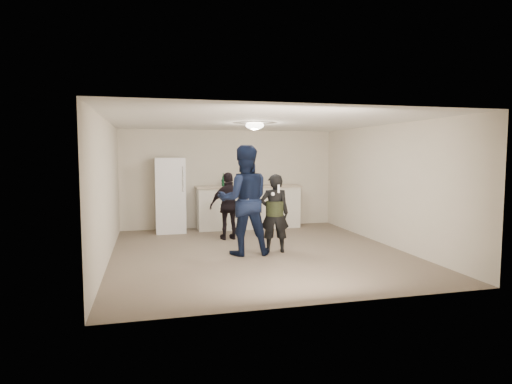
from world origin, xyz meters
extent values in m
plane|color=#6B5B4C|center=(0.00, 0.00, 0.00)|extent=(6.00, 6.00, 0.00)
plane|color=silver|center=(0.00, 0.00, 2.50)|extent=(6.00, 6.00, 0.00)
plane|color=beige|center=(0.00, 3.00, 1.25)|extent=(6.00, 0.00, 6.00)
plane|color=beige|center=(0.00, -3.00, 1.25)|extent=(6.00, 0.00, 6.00)
plane|color=beige|center=(-2.75, 0.00, 1.25)|extent=(0.00, 6.00, 6.00)
plane|color=beige|center=(2.75, 0.00, 1.25)|extent=(0.00, 6.00, 6.00)
cube|color=silver|center=(0.43, 2.67, 0.53)|extent=(2.60, 0.56, 1.05)
cube|color=beige|center=(0.43, 2.67, 1.07)|extent=(2.68, 0.64, 0.04)
cube|color=white|center=(-1.54, 2.60, 0.90)|extent=(0.70, 0.70, 1.80)
cylinder|color=silver|center=(-1.26, 2.23, 1.30)|extent=(0.02, 0.02, 0.60)
ellipsoid|color=white|center=(0.00, 0.30, 2.45)|extent=(0.36, 0.36, 0.16)
cylinder|color=#BDBDC2|center=(-0.27, 2.68, 1.18)|extent=(0.08, 0.08, 0.17)
imported|color=#101E43|center=(-0.31, -0.11, 1.03)|extent=(1.07, 0.87, 2.06)
imported|color=black|center=(0.30, -0.07, 0.76)|extent=(0.61, 0.46, 1.51)
cylinder|color=#2B3A1A|center=(0.30, -0.07, 0.85)|extent=(0.34, 0.34, 0.28)
imported|color=black|center=(-0.32, 1.37, 0.75)|extent=(0.91, 0.45, 1.49)
cube|color=silver|center=(-0.31, -0.39, 1.05)|extent=(0.04, 0.04, 0.15)
sphere|color=silver|center=(-0.19, -0.36, 0.98)|extent=(0.07, 0.07, 0.07)
cube|color=white|center=(0.30, -0.32, 1.25)|extent=(0.04, 0.04, 0.15)
sphere|color=white|center=(0.20, -0.29, 1.15)|extent=(0.07, 0.07, 0.07)
cylinder|color=#144629|center=(0.57, 2.65, 1.21)|extent=(0.07, 0.07, 0.23)
cylinder|color=#A06717|center=(0.72, 2.51, 1.19)|extent=(0.08, 0.08, 0.21)
cylinder|color=#AEB2B9|center=(1.01, 2.59, 1.18)|extent=(0.07, 0.07, 0.18)
cylinder|color=#973C16|center=(0.36, 2.55, 1.20)|extent=(0.07, 0.07, 0.21)
cylinder|color=#113E22|center=(-0.24, 2.58, 1.22)|extent=(0.06, 0.06, 0.25)
camera|label=1|loc=(-2.03, -7.88, 1.89)|focal=30.00mm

